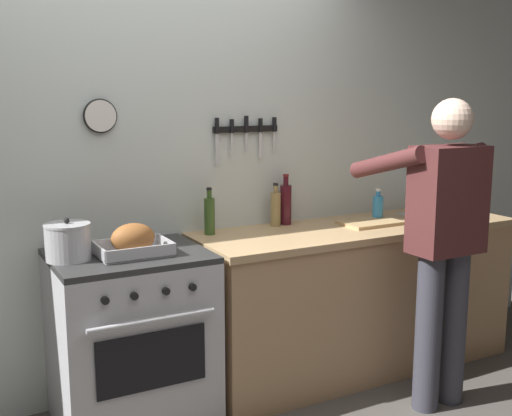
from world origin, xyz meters
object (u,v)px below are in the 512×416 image
Objects in this scene: stove at (132,338)px; bottle_wine_red at (286,203)px; person_cook at (443,234)px; cutting_board at (370,223)px; bottle_olive_oil at (209,215)px; bottle_dish_soap at (378,207)px; bottle_vinegar at (276,208)px; stock_pot at (68,242)px; roasting_pan at (133,242)px.

stove is 1.22m from bottle_wine_red.
stove is at bearing 54.61° from person_cook.
stove is 0.54× the size of person_cook.
cutting_board is 1.00m from bottle_olive_oil.
bottle_dish_soap is 0.67m from bottle_vinegar.
stock_pot is 0.84× the size of bottle_vinegar.
roasting_pan is (-1.51, 0.55, 0.02)m from person_cook.
bottle_dish_soap is at bearing 4.38° from roasting_pan.
bottle_wine_red is 1.54× the size of bottle_dish_soap.
bottle_vinegar is at bearing 19.87° from person_cook.
person_cook reaches higher than roasting_pan.
roasting_pan is 1.09m from bottle_wine_red.
person_cook is 5.42× the size of bottle_wine_red.
bottle_dish_soap is at bearing -12.84° from bottle_vinegar.
bottle_olive_oil reaches higher than roasting_pan.
bottle_wine_red is 0.52m from bottle_olive_oil.
person_cook reaches higher than bottle_dish_soap.
bottle_vinegar is (-0.55, 0.82, 0.06)m from person_cook.
cutting_board is 0.53m from bottle_wine_red.
bottle_wine_red is (1.04, 0.29, 0.06)m from roasting_pan.
stock_pot is at bearing 167.93° from roasting_pan.
stove is 1.14m from bottle_vinegar.
stove is 0.61m from stock_pot.
bottle_olive_oil reaches higher than stock_pot.
bottle_wine_red reaches higher than bottle_olive_oil.
bottle_vinegar reaches higher than stock_pot.
person_cook reaches higher than bottle_vinegar.
cutting_board is at bearing -12.07° from bottle_olive_oil.
bottle_olive_oil is (0.82, 0.19, 0.02)m from stock_pot.
stove is at bearing -1.89° from stock_pot.
bottle_wine_red is 0.60m from bottle_dish_soap.
roasting_pan is at bearing -12.07° from stock_pot.
stock_pot is at bearing -178.21° from bottle_dish_soap.
bottle_vinegar is 0.97× the size of bottle_olive_oil.
bottle_wine_red reaches higher than stock_pot.
stove is 4.52× the size of bottle_dish_soap.
roasting_pan is 0.98× the size of cutting_board.
cutting_board is 0.59m from bottle_vinegar.
bottle_olive_oil is at bearing 20.39° from stove.
bottle_olive_oil is at bearing 12.87° from stock_pot.
bottle_vinegar reaches higher than roasting_pan.
bottle_dish_soap is 1.10m from bottle_olive_oil.
bottle_vinegar is (0.97, 0.22, 0.56)m from stove.
bottle_olive_oil is at bearing 167.93° from cutting_board.
bottle_olive_oil is at bearing -177.29° from bottle_vinegar.
person_cook is 0.59m from cutting_board.
roasting_pan is at bearing 56.31° from person_cook.
stock_pot is 1.80m from cutting_board.
bottle_wine_red reaches higher than cutting_board.
bottle_olive_oil is (-1.09, 0.13, 0.03)m from bottle_dish_soap.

